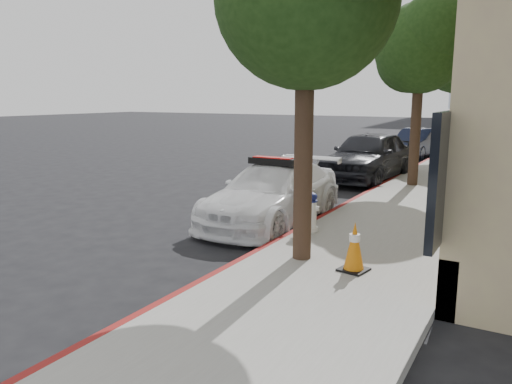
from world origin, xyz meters
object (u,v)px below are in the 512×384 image
object	(u,v)px
parked_car_mid	(368,156)
traffic_cone	(354,247)
fire_hydrant	(311,212)
parked_car_far	(417,143)
police_car	(273,193)

from	to	relation	value
parked_car_mid	traffic_cone	size ratio (longest dim) A/B	6.35
fire_hydrant	traffic_cone	distance (m)	2.30
parked_car_far	fire_hydrant	xyz separation A→B (m)	(1.17, -14.81, -0.13)
parked_car_mid	traffic_cone	distance (m)	9.56
traffic_cone	fire_hydrant	bearing A→B (deg)	130.23
police_car	parked_car_mid	world-z (taller)	parked_car_mid
police_car	fire_hydrant	xyz separation A→B (m)	(1.27, -0.79, -0.13)
parked_car_far	fire_hydrant	world-z (taller)	parked_car_far
parked_car_mid	traffic_cone	xyz separation A→B (m)	(2.65, -9.18, -0.30)
fire_hydrant	traffic_cone	world-z (taller)	fire_hydrant
police_car	parked_car_far	xyz separation A→B (m)	(0.10, 14.02, -0.00)
police_car	parked_car_mid	xyz separation A→B (m)	(0.10, 6.63, 0.17)
parked_car_mid	parked_car_far	world-z (taller)	parked_car_mid
parked_car_mid	parked_car_far	size ratio (longest dim) A/B	1.21
police_car	traffic_cone	bearing A→B (deg)	-43.01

